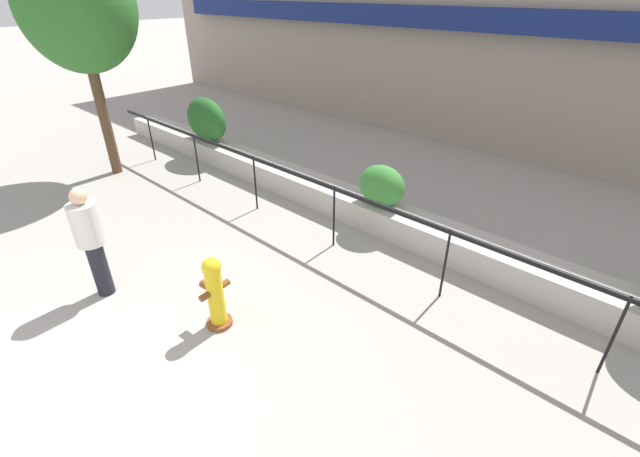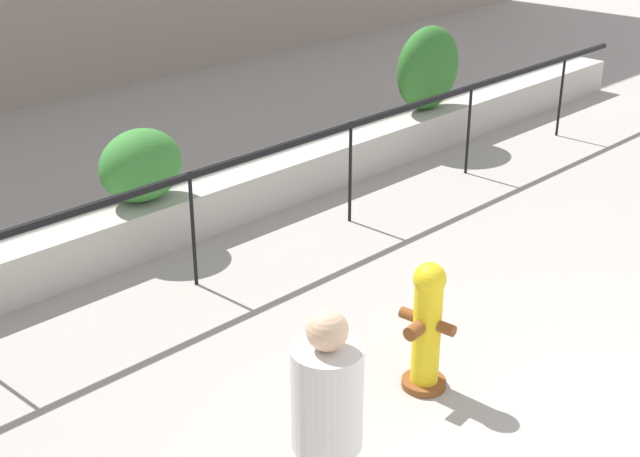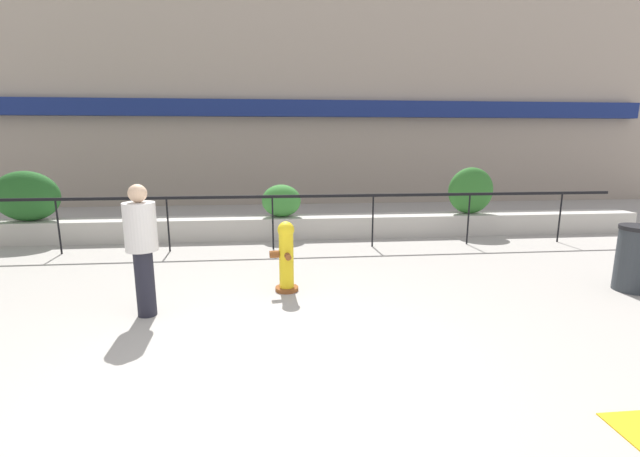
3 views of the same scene
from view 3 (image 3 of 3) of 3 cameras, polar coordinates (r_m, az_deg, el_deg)
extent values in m
plane|color=#9E9991|center=(4.58, -6.74, -17.95)|extent=(120.00, 120.00, 0.00)
cube|color=gray|center=(16.09, -6.35, 17.75)|extent=(30.00, 1.00, 8.00)
cube|color=navy|center=(15.35, -6.32, 15.65)|extent=(27.00, 0.36, 0.56)
cube|color=#B7B2A8|center=(10.19, -6.22, 0.18)|extent=(18.00, 0.70, 0.50)
cube|color=black|center=(8.96, -6.39, 4.25)|extent=(15.00, 0.05, 0.06)
cylinder|color=black|center=(10.06, -31.51, 0.26)|extent=(0.04, 0.04, 1.15)
cylinder|color=black|center=(9.33, -19.59, 0.54)|extent=(0.04, 0.04, 1.15)
cylinder|color=black|center=(9.05, -6.31, 0.82)|extent=(0.04, 0.04, 1.15)
cylinder|color=black|center=(9.27, 7.05, 1.07)|extent=(0.04, 0.04, 1.15)
cylinder|color=black|center=(9.96, 19.17, 1.24)|extent=(0.04, 0.04, 1.15)
cylinder|color=black|center=(11.03, 29.33, 1.34)|extent=(0.04, 0.04, 1.15)
ellipsoid|color=#235B23|center=(11.49, -34.53, 3.57)|extent=(1.43, 0.70, 1.12)
ellipsoid|color=#387F33|center=(10.09, -5.17, 3.71)|extent=(0.91, 0.67, 0.76)
ellipsoid|color=#2D6B28|center=(11.10, 19.45, 4.78)|extent=(1.12, 0.56, 1.13)
cylinder|color=brown|center=(6.64, -4.44, -8.00)|extent=(0.39, 0.39, 0.06)
cylinder|color=gold|center=(6.51, -4.51, -4.23)|extent=(0.24, 0.24, 0.85)
sphere|color=gold|center=(6.39, -4.57, -0.18)|extent=(0.25, 0.25, 0.25)
cylinder|color=brown|center=(6.46, -6.10, -3.44)|extent=(0.15, 0.13, 0.11)
cylinder|color=brown|center=(6.64, -4.72, -2.98)|extent=(0.10, 0.14, 0.09)
cylinder|color=brown|center=(6.31, -4.31, -3.76)|extent=(0.10, 0.14, 0.09)
cylinder|color=black|center=(6.05, -22.28, -6.76)|extent=(0.29, 0.29, 0.88)
cylinder|color=silver|center=(5.87, -22.84, 0.22)|extent=(0.48, 0.48, 0.62)
sphere|color=#D6AD89|center=(5.80, -23.17, 4.33)|extent=(0.23, 0.23, 0.23)
cylinder|color=#2D3338|center=(8.08, 36.45, -3.44)|extent=(0.52, 0.52, 0.95)
cylinder|color=black|center=(7.99, 36.88, 0.07)|extent=(0.55, 0.55, 0.06)
camera|label=1|loc=(6.03, 44.48, 26.07)|focal=24.00mm
camera|label=2|loc=(5.61, -69.87, 22.94)|focal=50.00mm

